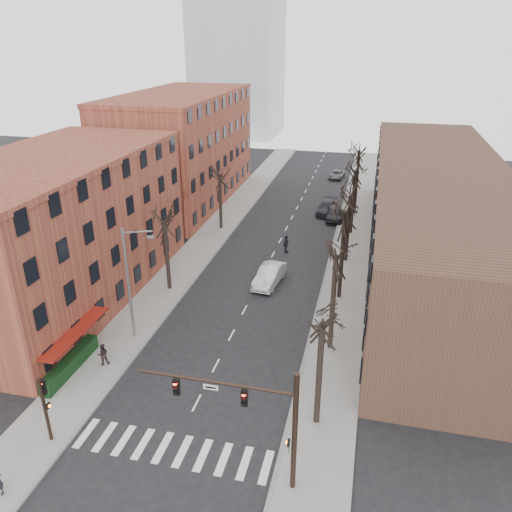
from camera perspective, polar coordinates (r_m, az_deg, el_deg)
The scene contains 25 objects.
ground at distance 30.45m, azimuth -9.51°, elevation -20.97°, with size 160.00×160.00×0.00m, color black.
sidewalk_left at distance 61.08m, azimuth -4.08°, elevation 3.55°, with size 4.00×90.00×0.15m, color gray.
sidewalk_right at distance 58.54m, azimuth 11.06°, elevation 2.22°, with size 4.00×90.00×0.15m, color gray.
building_left_near at distance 45.58m, azimuth -21.61°, elevation 2.55°, with size 12.00×26.00×12.00m, color brown.
building_left_far at distance 69.93m, azimuth -8.43°, elevation 11.90°, with size 12.00×28.00×14.00m, color brown.
building_right at distance 52.55m, azimuth 19.91°, elevation 4.39°, with size 12.00×50.00×10.00m, color #492E22.
awning_left at distance 38.27m, azimuth -19.38°, elevation -11.51°, with size 1.20×7.00×0.15m, color maroon.
hedge at distance 37.29m, azimuth -20.46°, elevation -11.49°, with size 0.80×6.00×1.00m, color black.
tree_right_a at distance 31.83m, azimuth 6.89°, elevation -18.38°, with size 5.20×5.20×10.00m, color black, non-canonical shape.
tree_right_b at distance 38.12m, azimuth 8.41°, elevation -10.38°, with size 5.20×5.20×10.80m, color black, non-canonical shape.
tree_right_c at distance 44.96m, azimuth 9.43°, elevation -4.73°, with size 5.20×5.20×11.60m, color black, non-canonical shape.
tree_right_d at distance 52.13m, azimuth 10.17°, elevation -0.59°, with size 5.20×5.20×10.00m, color black, non-canonical shape.
tree_right_e at distance 59.51m, azimuth 10.73°, elevation 2.53°, with size 5.20×5.20×10.80m, color black, non-canonical shape.
tree_right_f at distance 67.03m, azimuth 11.16°, elevation 4.96°, with size 5.20×5.20×11.60m, color black, non-canonical shape.
tree_left_a at distance 46.43m, azimuth -9.82°, elevation -3.78°, with size 5.20×5.20×9.50m, color black, non-canonical shape.
tree_left_b at distance 60.10m, azimuth -4.00°, elevation 3.12°, with size 5.20×5.20×9.50m, color black, non-canonical shape.
signal_mast_arm at distance 25.44m, azimuth 0.88°, elevation -17.85°, with size 8.14×0.30×7.20m.
signal_pole_left at distance 31.11m, azimuth -22.99°, elevation -15.34°, with size 0.47×0.44×4.40m.
streetlight at distance 37.57m, azimuth -14.20°, elevation -2.59°, with size 2.45×0.22×9.03m.
silver_sedan at distance 46.38m, azimuth 1.54°, elevation -2.24°, with size 1.82×5.23×1.72m, color #B8BABF.
parked_car_near at distance 63.43m, azimuth 8.96°, elevation 4.84°, with size 2.01×5.00×1.70m, color black.
parked_car_mid at distance 65.67m, azimuth 8.12°, elevation 5.50°, with size 2.19×5.37×1.56m, color black.
parked_car_far at distance 82.68m, azimuth 9.22°, elevation 9.18°, with size 2.08×4.51×1.25m, color #55575D.
pedestrian_b at distance 37.01m, azimuth -17.10°, elevation -10.69°, with size 0.78×0.61×1.61m, color black.
pedestrian_crossing at distance 53.05m, azimuth 3.44°, elevation 1.36°, with size 1.14×0.48×1.95m, color black.
Camera 1 is at (9.50, -19.51, 21.37)m, focal length 35.00 mm.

